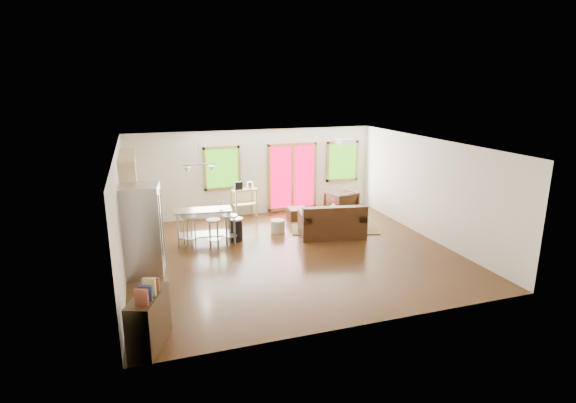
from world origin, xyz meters
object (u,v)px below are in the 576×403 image
object	(u,v)px
coffee_table	(331,214)
ottoman	(297,214)
armchair	(341,201)
kitchen_cart	(243,193)
rug	(333,224)
island	(204,220)
refrigerator	(143,230)
loveseat	(332,223)

from	to	relation	value
coffee_table	ottoman	xyz separation A→B (m)	(-0.75, 0.73, -0.13)
coffee_table	ottoman	distance (m)	1.06
armchair	kitchen_cart	size ratio (longest dim) A/B	0.74
rug	ottoman	size ratio (longest dim) A/B	4.32
rug	island	distance (m)	3.77
island	coffee_table	bearing A→B (deg)	5.69
armchair	refrigerator	world-z (taller)	refrigerator
rug	coffee_table	distance (m)	0.31
refrigerator	island	distance (m)	2.13
rug	ottoman	bearing A→B (deg)	136.56
refrigerator	armchair	bearing A→B (deg)	32.12
armchair	kitchen_cart	distance (m)	3.00
rug	island	world-z (taller)	island
loveseat	rug	bearing A→B (deg)	75.01
ottoman	refrigerator	bearing A→B (deg)	-149.16
island	kitchen_cart	bearing A→B (deg)	52.35
coffee_table	refrigerator	distance (m)	5.48
rug	coffee_table	bearing A→B (deg)	145.54
coffee_table	ottoman	world-z (taller)	ottoman
ottoman	island	bearing A→B (deg)	-159.38
loveseat	coffee_table	size ratio (longest dim) A/B	1.90
rug	island	size ratio (longest dim) A/B	1.64
rug	loveseat	distance (m)	1.04
rug	refrigerator	world-z (taller)	refrigerator
coffee_table	island	distance (m)	3.68
loveseat	armchair	xyz separation A→B (m)	(1.09, 1.78, 0.06)
loveseat	refrigerator	bearing A→B (deg)	-157.87
ottoman	island	xyz separation A→B (m)	(-2.90, -1.09, 0.43)
rug	armchair	world-z (taller)	armchair
refrigerator	coffee_table	bearing A→B (deg)	27.08
ottoman	island	size ratio (longest dim) A/B	0.38
armchair	ottoman	distance (m)	1.49
armchair	island	xyz separation A→B (m)	(-4.37, -1.23, 0.20)
rug	ottoman	xyz separation A→B (m)	(-0.81, 0.76, 0.17)
refrigerator	kitchen_cart	distance (m)	4.49
island	rug	bearing A→B (deg)	5.07
coffee_table	refrigerator	bearing A→B (deg)	-159.87
loveseat	kitchen_cart	size ratio (longest dim) A/B	1.64
refrigerator	island	world-z (taller)	refrigerator
ottoman	coffee_table	bearing A→B (deg)	-43.98
refrigerator	island	bearing A→B (deg)	52.96
coffee_table	refrigerator	world-z (taller)	refrigerator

